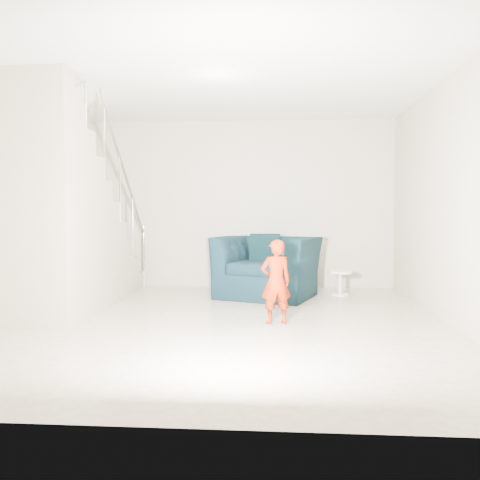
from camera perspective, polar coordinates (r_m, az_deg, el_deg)
name	(u,v)px	position (r m, az deg, el deg)	size (l,w,h in m)	color
floor	(218,323)	(5.67, -2.44, -9.25)	(5.50, 5.50, 0.00)	gray
ceiling	(218,74)	(5.74, -2.50, 18.11)	(5.50, 5.50, 0.00)	silver
back_wall	(238,204)	(8.28, -0.25, 4.03)	(5.00, 5.00, 0.00)	#B4AE92
front_wall	(160,187)	(2.83, -8.99, 5.86)	(5.00, 5.00, 0.00)	#B4AE92
right_wall	(454,200)	(5.81, 22.90, 4.21)	(5.50, 5.50, 0.00)	#B4AE92
armchair	(268,267)	(7.33, 3.12, -3.02)	(1.33, 1.17, 0.87)	black
toddler	(276,282)	(5.56, 4.05, -4.69)	(0.34, 0.22, 0.92)	#901E04
side_table	(340,279)	(7.61, 11.16, -4.29)	(0.36, 0.36, 0.36)	silver
staircase	(62,234)	(6.61, -19.35, 0.61)	(1.02, 3.03, 3.62)	#ADA089
cushion	(265,249)	(7.61, 2.83, -0.96)	(0.45, 0.13, 0.43)	black
throw	(226,259)	(7.35, -1.62, -2.12)	(0.05, 0.49, 0.55)	black
phone	(283,251)	(5.52, 4.84, -1.19)	(0.02, 0.05, 0.10)	black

